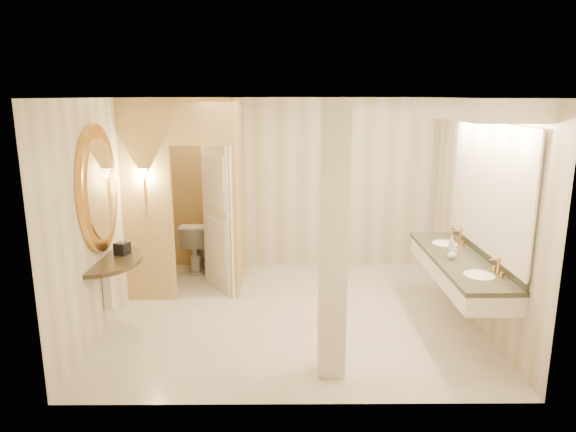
{
  "coord_description": "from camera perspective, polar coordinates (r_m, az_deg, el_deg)",
  "views": [
    {
      "loc": [
        -0.11,
        -6.13,
        2.72
      ],
      "look_at": [
        -0.07,
        0.2,
        1.24
      ],
      "focal_mm": 32.0,
      "sensor_mm": 36.0,
      "label": 1
    }
  ],
  "objects": [
    {
      "name": "vanity",
      "position": [
        6.2,
        19.35,
        2.29
      ],
      "size": [
        0.75,
        2.4,
        2.09
      ],
      "color": "white",
      "rests_on": "floor"
    },
    {
      "name": "console_shelf",
      "position": [
        6.22,
        -20.11,
        -0.34
      ],
      "size": [
        1.11,
        1.11,
        2.0
      ],
      "color": "black",
      "rests_on": "floor"
    },
    {
      "name": "tissue_box",
      "position": [
        6.43,
        -17.94,
        -3.46
      ],
      "size": [
        0.19,
        0.19,
        0.15
      ],
      "primitive_type": "cube",
      "rotation": [
        0.0,
        0.0,
        -0.37
      ],
      "color": "black",
      "rests_on": "console_shelf"
    },
    {
      "name": "soap_bottle_c",
      "position": [
        6.59,
        17.72,
        -2.87
      ],
      "size": [
        0.07,
        0.07,
        0.18
      ],
      "primitive_type": "imported",
      "rotation": [
        0.0,
        0.0,
        0.03
      ],
      "color": "#C6B28C",
      "rests_on": "vanity"
    },
    {
      "name": "wall_back",
      "position": [
        8.25,
        0.39,
        3.62
      ],
      "size": [
        4.5,
        0.02,
        2.7
      ],
      "primitive_type": "cube",
      "color": "beige",
      "rests_on": "floor"
    },
    {
      "name": "wall_right",
      "position": [
        6.71,
        20.22,
        0.59
      ],
      "size": [
        0.02,
        4.0,
        2.7
      ],
      "primitive_type": "cube",
      "color": "beige",
      "rests_on": "floor"
    },
    {
      "name": "toilet_closet",
      "position": [
        7.29,
        -8.44,
        2.5
      ],
      "size": [
        1.5,
        1.55,
        2.7
      ],
      "color": "#DABA72",
      "rests_on": "floor"
    },
    {
      "name": "wall_left",
      "position": [
        6.64,
        -19.18,
        0.53
      ],
      "size": [
        0.02,
        4.0,
        2.7
      ],
      "primitive_type": "cube",
      "color": "beige",
      "rests_on": "floor"
    },
    {
      "name": "wall_sconce",
      "position": [
        6.88,
        -15.72,
        4.44
      ],
      "size": [
        0.14,
        0.14,
        0.42
      ],
      "color": "#D48F43",
      "rests_on": "toilet_closet"
    },
    {
      "name": "soap_bottle_a",
      "position": [
        6.37,
        17.96,
        -3.72
      ],
      "size": [
        0.07,
        0.07,
        0.12
      ],
      "primitive_type": "imported",
      "rotation": [
        0.0,
        0.0,
        0.23
      ],
      "color": "beige",
      "rests_on": "vanity"
    },
    {
      "name": "toilet",
      "position": [
        8.33,
        -10.01,
        -3.17
      ],
      "size": [
        0.45,
        0.79,
        0.81
      ],
      "primitive_type": "imported",
      "rotation": [
        0.0,
        0.0,
        3.14
      ],
      "color": "white",
      "rests_on": "floor"
    },
    {
      "name": "pillar",
      "position": [
        4.9,
        5.04,
        -3.11
      ],
      "size": [
        0.26,
        0.26,
        2.7
      ],
      "primitive_type": "cube",
      "color": "white",
      "rests_on": "floor"
    },
    {
      "name": "ceiling",
      "position": [
        6.13,
        0.67,
        13.0
      ],
      "size": [
        4.5,
        4.5,
        0.0
      ],
      "primitive_type": "plane",
      "rotation": [
        3.14,
        0.0,
        0.0
      ],
      "color": "white",
      "rests_on": "wall_back"
    },
    {
      "name": "floor",
      "position": [
        6.71,
        0.61,
        -10.73
      ],
      "size": [
        4.5,
        4.5,
        0.0
      ],
      "primitive_type": "plane",
      "color": "beige",
      "rests_on": "ground"
    },
    {
      "name": "soap_bottle_b",
      "position": [
        6.25,
        17.72,
        -4.03
      ],
      "size": [
        0.12,
        0.12,
        0.12
      ],
      "primitive_type": "imported",
      "rotation": [
        0.0,
        0.0,
        0.3
      ],
      "color": "silver",
      "rests_on": "vanity"
    },
    {
      "name": "wall_front",
      "position": [
        4.35,
        1.1,
        -5.15
      ],
      "size": [
        4.5,
        0.02,
        2.7
      ],
      "primitive_type": "cube",
      "color": "beige",
      "rests_on": "floor"
    }
  ]
}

